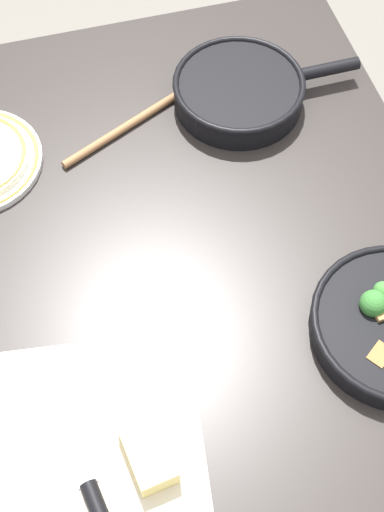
{
  "coord_description": "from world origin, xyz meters",
  "views": [
    {
      "loc": [
        -0.58,
        0.16,
        1.75
      ],
      "look_at": [
        0.0,
        0.0,
        0.77
      ],
      "focal_mm": 50.0,
      "sensor_mm": 36.0,
      "label": 1
    }
  ],
  "objects_px": {
    "wooden_spoon": "(164,103)",
    "cheese_block": "(148,454)",
    "grater_knife": "(86,479)",
    "skillet_eggs": "(240,91)"
  },
  "relations": [
    {
      "from": "wooden_spoon",
      "to": "grater_knife",
      "type": "bearing_deg",
      "value": -138.18
    },
    {
      "from": "wooden_spoon",
      "to": "cheese_block",
      "type": "relative_size",
      "value": 3.38
    },
    {
      "from": "grater_knife",
      "to": "skillet_eggs",
      "type": "bearing_deg",
      "value": -43.74
    },
    {
      "from": "wooden_spoon",
      "to": "cheese_block",
      "type": "distance_m",
      "value": 0.66
    },
    {
      "from": "grater_knife",
      "to": "cheese_block",
      "type": "xyz_separation_m",
      "value": [
        0.01,
        -0.09,
        0.01
      ]
    },
    {
      "from": "cheese_block",
      "to": "grater_knife",
      "type": "bearing_deg",
      "value": 94.37
    },
    {
      "from": "wooden_spoon",
      "to": "grater_knife",
      "type": "height_order",
      "value": "grater_knife"
    },
    {
      "from": "cheese_block",
      "to": "skillet_eggs",
      "type": "bearing_deg",
      "value": -27.81
    },
    {
      "from": "wooden_spoon",
      "to": "grater_knife",
      "type": "relative_size",
      "value": 1.32
    },
    {
      "from": "wooden_spoon",
      "to": "cheese_block",
      "type": "xyz_separation_m",
      "value": [
        -0.64,
        0.18,
        0.01
      ]
    }
  ]
}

